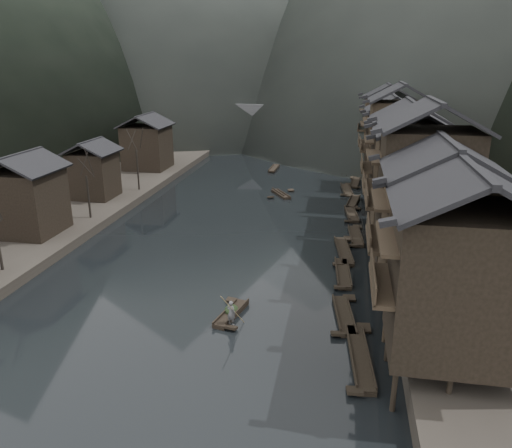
# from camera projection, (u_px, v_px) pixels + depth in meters

# --- Properties ---
(water) EXTENTS (300.00, 300.00, 0.00)m
(water) POSITION_uv_depth(u_px,v_px,m) (195.00, 301.00, 39.02)
(water) COLOR black
(water) RESTS_ON ground
(left_bank) EXTENTS (40.00, 200.00, 1.20)m
(left_bank) POSITION_uv_depth(u_px,v_px,m) (61.00, 169.00, 82.03)
(left_bank) COLOR #2D2823
(left_bank) RESTS_ON ground
(stilt_houses) EXTENTS (9.00, 67.60, 15.47)m
(stilt_houses) POSITION_uv_depth(u_px,v_px,m) (408.00, 152.00, 51.42)
(stilt_houses) COLOR black
(stilt_houses) RESTS_ON ground
(left_houses) EXTENTS (8.10, 53.20, 8.73)m
(left_houses) POSITION_uv_depth(u_px,v_px,m) (77.00, 167.00, 59.43)
(left_houses) COLOR black
(left_houses) RESTS_ON left_bank
(bare_trees) EXTENTS (3.86, 43.08, 7.72)m
(bare_trees) POSITION_uv_depth(u_px,v_px,m) (61.00, 180.00, 50.00)
(bare_trees) COLOR black
(bare_trees) RESTS_ON left_bank
(moored_sampans) EXTENTS (3.29, 62.48, 0.47)m
(moored_sampans) POSITION_uv_depth(u_px,v_px,m) (350.00, 224.00, 56.59)
(moored_sampans) COLOR black
(moored_sampans) RESTS_ON water
(midriver_boats) EXTENTS (5.58, 21.65, 0.45)m
(midriver_boats) POSITION_uv_depth(u_px,v_px,m) (277.00, 179.00, 77.26)
(midriver_boats) COLOR black
(midriver_boats) RESTS_ON water
(stone_bridge) EXTENTS (40.00, 6.00, 9.00)m
(stone_bridge) POSITION_uv_depth(u_px,v_px,m) (294.00, 123.00, 104.60)
(stone_bridge) COLOR #4C4C4F
(stone_bridge) RESTS_ON ground
(hero_sampan) EXTENTS (1.89, 4.74, 0.43)m
(hero_sampan) POSITION_uv_depth(u_px,v_px,m) (231.00, 313.00, 36.74)
(hero_sampan) COLOR black
(hero_sampan) RESTS_ON water
(cargo_heap) EXTENTS (1.03, 1.35, 0.62)m
(cargo_heap) POSITION_uv_depth(u_px,v_px,m) (231.00, 305.00, 36.78)
(cargo_heap) COLOR black
(cargo_heap) RESTS_ON hero_sampan
(boatman) EXTENTS (0.79, 0.66, 1.86)m
(boatman) POSITION_uv_depth(u_px,v_px,m) (231.00, 310.00, 34.82)
(boatman) COLOR #58575A
(boatman) RESTS_ON hero_sampan
(bamboo_pole) EXTENTS (1.39, 2.14, 3.22)m
(bamboo_pole) POSITION_uv_depth(u_px,v_px,m) (233.00, 277.00, 33.99)
(bamboo_pole) COLOR #8C7A51
(bamboo_pole) RESTS_ON boatman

